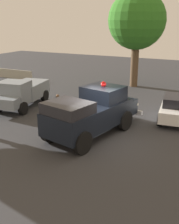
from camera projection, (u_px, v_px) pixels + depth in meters
ground_plane at (102, 139)px, 13.48m from camera, size 60.00×60.00×0.00m
vintage_fire_truck at (92, 112)px, 13.67m from camera, size 3.44×6.27×2.59m
classic_hot_rod at (178, 107)px, 15.96m from camera, size 2.38×4.55×1.46m
parked_pickup at (22, 92)px, 18.18m from camera, size 2.69×5.04×1.90m
lawn_chair_near_truck at (57, 105)px, 16.75m from camera, size 0.63×0.63×1.02m
spectator_seated at (59, 104)px, 16.63m from camera, size 0.62×0.53×1.29m
oak_tree_right at (137, 21)px, 22.32m from camera, size 4.76×4.76×7.91m
traffic_cone at (70, 108)px, 17.20m from camera, size 0.40×0.40×0.64m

